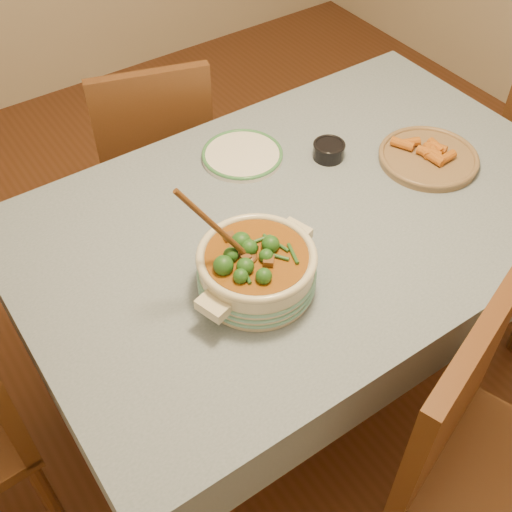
{
  "coord_description": "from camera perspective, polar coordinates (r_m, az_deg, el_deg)",
  "views": [
    {
      "loc": [
        -0.9,
        -1.05,
        2.01
      ],
      "look_at": [
        -0.28,
        -0.15,
        0.86
      ],
      "focal_mm": 45.0,
      "sensor_mm": 36.0,
      "label": 1
    }
  ],
  "objects": [
    {
      "name": "floor",
      "position": [
        2.44,
        3.5,
        -9.18
      ],
      "size": [
        4.5,
        4.5,
        0.0
      ],
      "primitive_type": "plane",
      "color": "#4F2B16",
      "rests_on": "ground"
    },
    {
      "name": "dining_table",
      "position": [
        1.93,
        4.38,
        2.02
      ],
      "size": [
        1.68,
        1.08,
        0.76
      ],
      "color": "brown",
      "rests_on": "floor"
    },
    {
      "name": "stew_casserole",
      "position": [
        1.6,
        0.04,
        -0.97
      ],
      "size": [
        0.38,
        0.36,
        0.36
      ],
      "rotation": [
        0.0,
        0.0,
        0.29
      ],
      "color": "beige",
      "rests_on": "dining_table"
    },
    {
      "name": "white_plate",
      "position": [
        2.04,
        -1.22,
        8.98
      ],
      "size": [
        0.29,
        0.29,
        0.02
      ],
      "rotation": [
        0.0,
        0.0,
        0.15
      ],
      "color": "white",
      "rests_on": "dining_table"
    },
    {
      "name": "condiment_bowl",
      "position": [
        2.05,
        6.49,
        9.39
      ],
      "size": [
        0.11,
        0.11,
        0.05
      ],
      "rotation": [
        0.0,
        0.0,
        0.08
      ],
      "color": "black",
      "rests_on": "dining_table"
    },
    {
      "name": "fried_plate",
      "position": [
        2.09,
        15.1,
        8.55
      ],
      "size": [
        0.36,
        0.36,
        0.05
      ],
      "rotation": [
        0.0,
        0.0,
        0.2
      ],
      "color": "#826348",
      "rests_on": "dining_table"
    },
    {
      "name": "chair_far",
      "position": [
        2.53,
        -9.06,
        9.39
      ],
      "size": [
        0.53,
        0.53,
        0.9
      ],
      "rotation": [
        0.0,
        0.0,
        2.84
      ],
      "color": "brown",
      "rests_on": "floor"
    },
    {
      "name": "chair_near",
      "position": [
        1.71,
        19.5,
        -17.01
      ],
      "size": [
        0.58,
        0.58,
        0.98
      ],
      "rotation": [
        0.0,
        0.0,
        0.33
      ],
      "color": "brown",
      "rests_on": "floor"
    }
  ]
}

